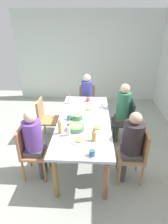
{
  "coord_description": "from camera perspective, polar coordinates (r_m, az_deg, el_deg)",
  "views": [
    {
      "loc": [
        2.82,
        0.14,
        2.37
      ],
      "look_at": [
        0.0,
        0.0,
        0.93
      ],
      "focal_mm": 29.76,
      "sensor_mm": 36.0,
      "label": 1
    }
  ],
  "objects": [
    {
      "name": "person_2",
      "position": [
        3.77,
        11.7,
        0.8
      ],
      "size": [
        0.3,
        0.3,
        1.27
      ],
      "color": "brown",
      "rests_on": "ground_plane"
    },
    {
      "name": "chair_0",
      "position": [
        4.64,
        0.9,
        3.45
      ],
      "size": [
        0.4,
        0.4,
        0.9
      ],
      "color": "#A37D51",
      "rests_on": "ground_plane"
    },
    {
      "name": "chair_1",
      "position": [
        3.95,
        -11.73,
        -1.62
      ],
      "size": [
        0.4,
        0.4,
        0.9
      ],
      "color": "#A67F49",
      "rests_on": "ground_plane"
    },
    {
      "name": "bottle_1",
      "position": [
        2.67,
        3.11,
        -7.17
      ],
      "size": [
        0.07,
        0.07,
        0.2
      ],
      "color": "#C08F45",
      "rests_on": "dining_table"
    },
    {
      "name": "cup_3",
      "position": [
        3.24,
        -4.5,
        -1.63
      ],
      "size": [
        0.12,
        0.08,
        0.09
      ],
      "color": "#4D8469",
      "rests_on": "dining_table"
    },
    {
      "name": "ground_plane",
      "position": [
        3.69,
        0.0,
        -12.94
      ],
      "size": [
        6.81,
        6.81,
        0.0
      ],
      "primitive_type": "plane",
      "color": "#999F92"
    },
    {
      "name": "cup_2",
      "position": [
        2.44,
        2.54,
        -12.45
      ],
      "size": [
        0.11,
        0.07,
        0.08
      ],
      "color": "#395F97",
      "rests_on": "dining_table"
    },
    {
      "name": "plate_2",
      "position": [
        2.98,
        4.18,
        -4.96
      ],
      "size": [
        0.22,
        0.22,
        0.04
      ],
      "color": "silver",
      "rests_on": "dining_table"
    },
    {
      "name": "cup_1",
      "position": [
        3.68,
        5.78,
        2.06
      ],
      "size": [
        0.11,
        0.07,
        0.1
      ],
      "color": "white",
      "rests_on": "dining_table"
    },
    {
      "name": "person_4",
      "position": [
        2.97,
        -15.07,
        -8.09
      ],
      "size": [
        0.3,
        0.3,
        1.19
      ],
      "color": "#3C4738",
      "rests_on": "ground_plane"
    },
    {
      "name": "bowl_0",
      "position": [
        3.24,
        -1.99,
        -1.37
      ],
      "size": [
        0.18,
        0.18,
        0.1
      ],
      "color": "#438947",
      "rests_on": "dining_table"
    },
    {
      "name": "bottle_0",
      "position": [
        2.83,
        -7.43,
        -4.51
      ],
      "size": [
        0.06,
        0.06,
        0.25
      ],
      "color": "tan",
      "rests_on": "dining_table"
    },
    {
      "name": "person_0",
      "position": [
        4.48,
        0.87,
        5.27
      ],
      "size": [
        0.3,
        0.3,
        1.21
      ],
      "color": "#423638",
      "rests_on": "ground_plane"
    },
    {
      "name": "plate_1",
      "position": [
        2.7,
        -1.36,
        -8.7
      ],
      "size": [
        0.25,
        0.25,
        0.04
      ],
      "color": "silver",
      "rests_on": "dining_table"
    },
    {
      "name": "wall_left",
      "position": [
        5.82,
        1.51,
        16.44
      ],
      "size": [
        0.12,
        4.39,
        2.6
      ],
      "primitive_type": "cube",
      "color": "silver",
      "rests_on": "ground_plane"
    },
    {
      "name": "cup_0",
      "position": [
        3.95,
        1.21,
        3.89
      ],
      "size": [
        0.11,
        0.08,
        0.08
      ],
      "color": "#C65145",
      "rests_on": "dining_table"
    },
    {
      "name": "dining_table",
      "position": [
        3.28,
        0.0,
        -3.61
      ],
      "size": [
        2.1,
        0.9,
        0.78
      ],
      "color": "silver",
      "rests_on": "ground_plane"
    },
    {
      "name": "chair_3",
      "position": [
        3.03,
        15.7,
        -11.93
      ],
      "size": [
        0.4,
        0.4,
        0.9
      ],
      "color": "#A97E57",
      "rests_on": "ground_plane"
    },
    {
      "name": "chair_4",
      "position": [
        3.11,
        -16.28,
        -10.91
      ],
      "size": [
        0.4,
        0.4,
        0.9
      ],
      "color": "#B37751",
      "rests_on": "ground_plane"
    },
    {
      "name": "chair_2",
      "position": [
        3.89,
        12.72,
        -2.21
      ],
      "size": [
        0.4,
        0.4,
        0.9
      ],
      "color": "#364145",
      "rests_on": "ground_plane"
    },
    {
      "name": "person_3",
      "position": [
        2.89,
        14.45,
        -8.74
      ],
      "size": [
        0.31,
        0.31,
        1.2
      ],
      "color": "#464343",
      "rests_on": "ground_plane"
    },
    {
      "name": "plate_0",
      "position": [
        3.56,
        1.36,
        0.68
      ],
      "size": [
        0.22,
        0.22,
        0.04
      ],
      "color": "white",
      "rests_on": "dining_table"
    },
    {
      "name": "bowl_1",
      "position": [
        2.95,
        -2.52,
        -4.62
      ],
      "size": [
        0.28,
        0.28,
        0.09
      ],
      "color": "#4A8454",
      "rests_on": "dining_table"
    },
    {
      "name": "bottle_2",
      "position": [
        2.79,
        -4.83,
        -5.63
      ],
      "size": [
        0.06,
        0.06,
        0.19
      ],
      "color": "beige",
      "rests_on": "dining_table"
    },
    {
      "name": "bottle_3",
      "position": [
        3.83,
        -4.64,
        3.91
      ],
      "size": [
        0.06,
        0.06,
        0.2
      ],
      "color": "beige",
      "rests_on": "dining_table"
    }
  ]
}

